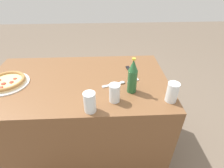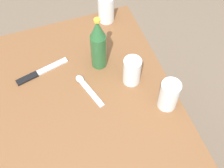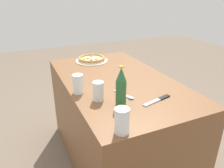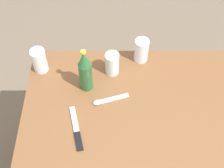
{
  "view_description": "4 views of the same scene",
  "coord_description": "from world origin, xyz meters",
  "px_view_note": "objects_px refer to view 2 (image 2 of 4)",
  "views": [
    {
      "loc": [
        -0.19,
        1.02,
        1.39
      ],
      "look_at": [
        -0.23,
        0.17,
        0.8
      ],
      "focal_mm": 28.0,
      "sensor_mm": 36.0,
      "label": 1
    },
    {
      "loc": [
        0.35,
        -0.05,
        1.66
      ],
      "look_at": [
        -0.2,
        0.14,
        0.8
      ],
      "focal_mm": 50.0,
      "sensor_mm": 36.0,
      "label": 2
    },
    {
      "loc": [
        -1.29,
        0.61,
        1.31
      ],
      "look_at": [
        -0.24,
        0.14,
        0.8
      ],
      "focal_mm": 35.0,
      "sensor_mm": 36.0,
      "label": 3
    },
    {
      "loc": [
        -0.25,
        -0.69,
        1.84
      ],
      "look_at": [
        -0.25,
        0.13,
        0.76
      ],
      "focal_mm": 50.0,
      "sensor_mm": 36.0,
      "label": 4
    }
  ],
  "objects_px": {
    "glass_orange_juice": "(132,72)",
    "knife": "(40,72)",
    "glass_water": "(169,96)",
    "glass_red_wine": "(106,9)",
    "beer_bottle": "(98,45)",
    "spoon": "(86,87)"
  },
  "relations": [
    {
      "from": "glass_red_wine",
      "to": "spoon",
      "type": "relative_size",
      "value": 0.75
    },
    {
      "from": "glass_water",
      "to": "glass_red_wine",
      "type": "bearing_deg",
      "value": -172.29
    },
    {
      "from": "glass_orange_juice",
      "to": "glass_red_wine",
      "type": "bearing_deg",
      "value": 177.32
    },
    {
      "from": "knife",
      "to": "glass_red_wine",
      "type": "bearing_deg",
      "value": 119.72
    },
    {
      "from": "glass_red_wine",
      "to": "knife",
      "type": "xyz_separation_m",
      "value": [
        0.18,
        -0.32,
        -0.05
      ]
    },
    {
      "from": "glass_red_wine",
      "to": "beer_bottle",
      "type": "xyz_separation_m",
      "value": [
        0.22,
        -0.1,
        0.05
      ]
    },
    {
      "from": "spoon",
      "to": "glass_water",
      "type": "bearing_deg",
      "value": 56.6
    },
    {
      "from": "beer_bottle",
      "to": "knife",
      "type": "xyz_separation_m",
      "value": [
        -0.03,
        -0.22,
        -0.1
      ]
    },
    {
      "from": "beer_bottle",
      "to": "spoon",
      "type": "height_order",
      "value": "beer_bottle"
    },
    {
      "from": "glass_orange_juice",
      "to": "glass_water",
      "type": "xyz_separation_m",
      "value": [
        0.14,
        0.08,
        0.0
      ]
    },
    {
      "from": "glass_red_wine",
      "to": "knife",
      "type": "bearing_deg",
      "value": -60.28
    },
    {
      "from": "glass_red_wine",
      "to": "beer_bottle",
      "type": "distance_m",
      "value": 0.24
    },
    {
      "from": "glass_water",
      "to": "knife",
      "type": "height_order",
      "value": "glass_water"
    },
    {
      "from": "glass_orange_juice",
      "to": "knife",
      "type": "relative_size",
      "value": 0.55
    },
    {
      "from": "knife",
      "to": "spoon",
      "type": "distance_m",
      "value": 0.19
    },
    {
      "from": "glass_water",
      "to": "beer_bottle",
      "type": "xyz_separation_m",
      "value": [
        -0.25,
        -0.16,
        0.05
      ]
    },
    {
      "from": "glass_red_wine",
      "to": "spoon",
      "type": "xyz_separation_m",
      "value": [
        0.31,
        -0.18,
        -0.05
      ]
    },
    {
      "from": "glass_water",
      "to": "knife",
      "type": "distance_m",
      "value": 0.48
    },
    {
      "from": "glass_orange_juice",
      "to": "spoon",
      "type": "distance_m",
      "value": 0.17
    },
    {
      "from": "glass_water",
      "to": "spoon",
      "type": "distance_m",
      "value": 0.3
    },
    {
      "from": "glass_red_wine",
      "to": "glass_orange_juice",
      "type": "relative_size",
      "value": 1.08
    },
    {
      "from": "beer_bottle",
      "to": "knife",
      "type": "distance_m",
      "value": 0.25
    }
  ]
}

